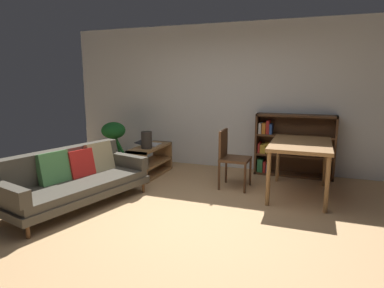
{
  "coord_description": "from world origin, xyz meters",
  "views": [
    {
      "loc": [
        1.44,
        -3.48,
        1.67
      ],
      "look_at": [
        -0.1,
        0.64,
        0.82
      ],
      "focal_mm": 31.08,
      "sensor_mm": 36.0,
      "label": 1
    }
  ],
  "objects_px": {
    "desk_speaker": "(147,140)",
    "bookshelf": "(290,145)",
    "dining_table": "(301,148)",
    "dining_chair_near": "(231,155)",
    "open_laptop": "(149,144)",
    "fabric_couch": "(73,178)",
    "media_console": "(150,161)",
    "potted_floor_plant": "(114,138)"
  },
  "relations": [
    {
      "from": "media_console",
      "to": "potted_floor_plant",
      "type": "height_order",
      "value": "potted_floor_plant"
    },
    {
      "from": "potted_floor_plant",
      "to": "bookshelf",
      "type": "relative_size",
      "value": 0.65
    },
    {
      "from": "dining_table",
      "to": "bookshelf",
      "type": "height_order",
      "value": "bookshelf"
    },
    {
      "from": "desk_speaker",
      "to": "bookshelf",
      "type": "relative_size",
      "value": 0.21
    },
    {
      "from": "potted_floor_plant",
      "to": "dining_chair_near",
      "type": "xyz_separation_m",
      "value": [
        2.44,
        -0.47,
        -0.04
      ]
    },
    {
      "from": "desk_speaker",
      "to": "fabric_couch",
      "type": "bearing_deg",
      "value": -104.08
    },
    {
      "from": "fabric_couch",
      "to": "potted_floor_plant",
      "type": "bearing_deg",
      "value": 107.86
    },
    {
      "from": "media_console",
      "to": "desk_speaker",
      "type": "height_order",
      "value": "desk_speaker"
    },
    {
      "from": "media_console",
      "to": "open_laptop",
      "type": "xyz_separation_m",
      "value": [
        -0.07,
        0.1,
        0.29
      ]
    },
    {
      "from": "open_laptop",
      "to": "dining_table",
      "type": "bearing_deg",
      "value": -6.13
    },
    {
      "from": "media_console",
      "to": "desk_speaker",
      "type": "relative_size",
      "value": 3.55
    },
    {
      "from": "dining_chair_near",
      "to": "fabric_couch",
      "type": "bearing_deg",
      "value": -141.36
    },
    {
      "from": "fabric_couch",
      "to": "open_laptop",
      "type": "distance_m",
      "value": 1.75
    },
    {
      "from": "media_console",
      "to": "dining_chair_near",
      "type": "bearing_deg",
      "value": -6.49
    },
    {
      "from": "open_laptop",
      "to": "dining_table",
      "type": "distance_m",
      "value": 2.62
    },
    {
      "from": "fabric_couch",
      "to": "dining_chair_near",
      "type": "relative_size",
      "value": 2.31
    },
    {
      "from": "desk_speaker",
      "to": "bookshelf",
      "type": "bearing_deg",
      "value": 25.35
    },
    {
      "from": "open_laptop",
      "to": "potted_floor_plant",
      "type": "distance_m",
      "value": 0.9
    },
    {
      "from": "potted_floor_plant",
      "to": "dining_chair_near",
      "type": "bearing_deg",
      "value": -10.8
    },
    {
      "from": "dining_chair_near",
      "to": "bookshelf",
      "type": "height_order",
      "value": "bookshelf"
    },
    {
      "from": "dining_chair_near",
      "to": "bookshelf",
      "type": "relative_size",
      "value": 0.68
    },
    {
      "from": "open_laptop",
      "to": "desk_speaker",
      "type": "xyz_separation_m",
      "value": [
        0.1,
        -0.29,
        0.13
      ]
    },
    {
      "from": "media_console",
      "to": "bookshelf",
      "type": "height_order",
      "value": "bookshelf"
    },
    {
      "from": "media_console",
      "to": "dining_table",
      "type": "bearing_deg",
      "value": -4.09
    },
    {
      "from": "media_console",
      "to": "open_laptop",
      "type": "bearing_deg",
      "value": 124.4
    },
    {
      "from": "dining_table",
      "to": "dining_chair_near",
      "type": "xyz_separation_m",
      "value": [
        -1.03,
        0.01,
        -0.19
      ]
    },
    {
      "from": "bookshelf",
      "to": "dining_table",
      "type": "bearing_deg",
      "value": -78.52
    },
    {
      "from": "fabric_couch",
      "to": "dining_table",
      "type": "relative_size",
      "value": 1.67
    },
    {
      "from": "potted_floor_plant",
      "to": "dining_table",
      "type": "relative_size",
      "value": 0.69
    },
    {
      "from": "fabric_couch",
      "to": "media_console",
      "type": "bearing_deg",
      "value": 78.78
    },
    {
      "from": "potted_floor_plant",
      "to": "bookshelf",
      "type": "bearing_deg",
      "value": 10.3
    },
    {
      "from": "media_console",
      "to": "dining_chair_near",
      "type": "distance_m",
      "value": 1.53
    },
    {
      "from": "open_laptop",
      "to": "potted_floor_plant",
      "type": "relative_size",
      "value": 0.48
    },
    {
      "from": "desk_speaker",
      "to": "dining_chair_near",
      "type": "height_order",
      "value": "dining_chair_near"
    },
    {
      "from": "dining_chair_near",
      "to": "bookshelf",
      "type": "distance_m",
      "value": 1.33
    },
    {
      "from": "potted_floor_plant",
      "to": "dining_chair_near",
      "type": "height_order",
      "value": "dining_chair_near"
    },
    {
      "from": "dining_table",
      "to": "open_laptop",
      "type": "bearing_deg",
      "value": 173.87
    },
    {
      "from": "media_console",
      "to": "bookshelf",
      "type": "xyz_separation_m",
      "value": [
        2.31,
        0.89,
        0.28
      ]
    },
    {
      "from": "fabric_couch",
      "to": "media_console",
      "type": "height_order",
      "value": "fabric_couch"
    },
    {
      "from": "media_console",
      "to": "potted_floor_plant",
      "type": "xyz_separation_m",
      "value": [
        -0.94,
        0.3,
        0.3
      ]
    },
    {
      "from": "open_laptop",
      "to": "bookshelf",
      "type": "xyz_separation_m",
      "value": [
        2.38,
        0.79,
        -0.01
      ]
    },
    {
      "from": "open_laptop",
      "to": "potted_floor_plant",
      "type": "bearing_deg",
      "value": 167.29
    }
  ]
}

